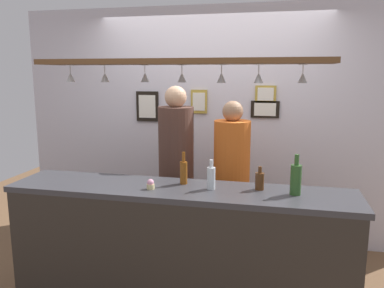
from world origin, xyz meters
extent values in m
plane|color=brown|center=(0.00, 0.00, 0.00)|extent=(8.00, 8.00, 0.00)
cube|color=silver|center=(0.00, 1.10, 1.30)|extent=(4.40, 0.06, 2.60)
cube|color=#38383D|center=(0.00, -0.35, 0.99)|extent=(2.70, 0.55, 0.04)
cube|color=#2D2823|center=(0.00, -0.60, 0.48)|extent=(2.65, 0.04, 0.97)
cube|color=brown|center=(0.00, -0.30, 1.97)|extent=(2.20, 0.36, 0.04)
cylinder|color=silver|center=(-0.88, -0.34, 1.94)|extent=(0.06, 0.06, 0.00)
cylinder|color=silver|center=(-0.88, -0.34, 1.92)|extent=(0.01, 0.01, 0.06)
cone|color=silver|center=(-0.88, -0.34, 1.85)|extent=(0.07, 0.07, 0.08)
cylinder|color=silver|center=(-0.60, -0.31, 1.94)|extent=(0.06, 0.06, 0.00)
cylinder|color=silver|center=(-0.60, -0.31, 1.92)|extent=(0.01, 0.01, 0.06)
cone|color=silver|center=(-0.60, -0.31, 1.85)|extent=(0.07, 0.07, 0.08)
cylinder|color=silver|center=(-0.30, -0.24, 1.94)|extent=(0.06, 0.06, 0.00)
cylinder|color=silver|center=(-0.30, -0.24, 1.92)|extent=(0.01, 0.01, 0.06)
cone|color=silver|center=(-0.30, -0.24, 1.85)|extent=(0.07, 0.07, 0.08)
cylinder|color=silver|center=(0.00, -0.25, 1.94)|extent=(0.06, 0.06, 0.00)
cylinder|color=silver|center=(0.00, -0.25, 1.92)|extent=(0.01, 0.01, 0.06)
cone|color=silver|center=(0.00, -0.25, 1.85)|extent=(0.07, 0.07, 0.08)
cylinder|color=silver|center=(0.31, -0.30, 1.94)|extent=(0.06, 0.06, 0.00)
cylinder|color=silver|center=(0.31, -0.30, 1.92)|extent=(0.01, 0.01, 0.06)
cone|color=silver|center=(0.31, -0.30, 1.85)|extent=(0.07, 0.07, 0.08)
cylinder|color=silver|center=(0.58, -0.35, 1.94)|extent=(0.06, 0.06, 0.00)
cylinder|color=silver|center=(0.58, -0.35, 1.92)|extent=(0.01, 0.01, 0.06)
cone|color=silver|center=(0.58, -0.35, 1.85)|extent=(0.07, 0.07, 0.08)
cylinder|color=silver|center=(0.88, -0.25, 1.94)|extent=(0.06, 0.06, 0.00)
cylinder|color=silver|center=(0.88, -0.25, 1.92)|extent=(0.01, 0.01, 0.06)
cone|color=silver|center=(0.88, -0.25, 1.85)|extent=(0.07, 0.07, 0.08)
cube|color=#2D334C|center=(-0.23, 0.40, 0.42)|extent=(0.17, 0.18, 0.84)
cylinder|color=brown|center=(-0.23, 0.40, 1.20)|extent=(0.34, 0.34, 0.73)
sphere|color=tan|center=(-0.23, 0.40, 1.66)|extent=(0.21, 0.21, 0.21)
cube|color=#2D334C|center=(0.32, 0.40, 0.39)|extent=(0.17, 0.18, 0.78)
cylinder|color=orange|center=(0.32, 0.40, 1.11)|extent=(0.34, 0.34, 0.68)
sphere|color=#9E7556|center=(0.32, 0.40, 1.54)|extent=(0.19, 0.19, 0.19)
cylinder|color=#512D14|center=(0.61, -0.26, 1.08)|extent=(0.07, 0.07, 0.13)
cylinder|color=#512D14|center=(0.61, -0.26, 1.17)|extent=(0.03, 0.03, 0.05)
cylinder|color=brown|center=(0.01, -0.24, 1.10)|extent=(0.06, 0.06, 0.18)
cylinder|color=brown|center=(0.01, -0.24, 1.23)|extent=(0.03, 0.03, 0.08)
cylinder|color=silver|center=(0.25, -0.33, 1.10)|extent=(0.06, 0.06, 0.17)
cylinder|color=silver|center=(0.25, -0.33, 1.21)|extent=(0.03, 0.03, 0.06)
cylinder|color=#2D5623|center=(0.87, -0.32, 1.12)|extent=(0.08, 0.08, 0.22)
cylinder|color=#2D5623|center=(0.87, -0.32, 1.27)|extent=(0.03, 0.03, 0.08)
cylinder|color=beige|center=(-0.20, -0.43, 1.03)|extent=(0.06, 0.06, 0.04)
sphere|color=pink|center=(-0.20, -0.43, 1.06)|extent=(0.05, 0.05, 0.05)
cube|color=#B29338|center=(0.58, 1.06, 1.66)|extent=(0.22, 0.02, 0.18)
cube|color=white|center=(0.58, 1.05, 1.66)|extent=(0.17, 0.01, 0.14)
cube|color=black|center=(-0.74, 1.06, 1.51)|extent=(0.26, 0.02, 0.34)
cube|color=white|center=(-0.74, 1.05, 1.51)|extent=(0.20, 0.01, 0.26)
cube|color=black|center=(0.58, 1.06, 1.50)|extent=(0.30, 0.02, 0.18)
cube|color=white|center=(0.58, 1.05, 1.50)|extent=(0.23, 0.01, 0.14)
cube|color=#B29338|center=(-0.14, 1.06, 1.57)|extent=(0.18, 0.02, 0.26)
cube|color=white|center=(-0.14, 1.05, 1.57)|extent=(0.14, 0.01, 0.20)
camera|label=1|loc=(0.74, -3.13, 1.89)|focal=36.15mm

